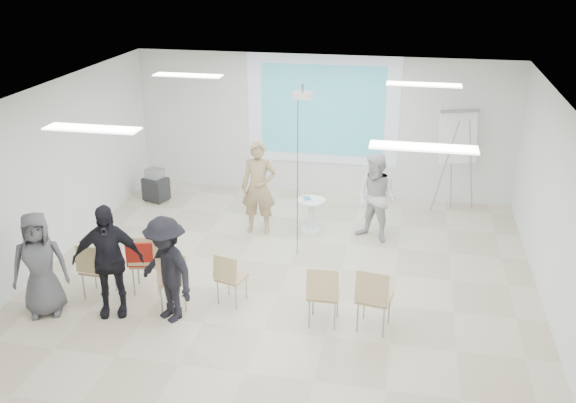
% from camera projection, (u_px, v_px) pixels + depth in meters
% --- Properties ---
extents(floor, '(8.00, 9.00, 0.10)m').
position_uv_depth(floor, '(278.00, 297.00, 10.01)').
color(floor, beige).
rests_on(floor, ground).
extents(ceiling, '(8.00, 9.00, 0.10)m').
position_uv_depth(ceiling, '(277.00, 102.00, 8.85)').
color(ceiling, white).
rests_on(ceiling, wall_back).
extents(wall_back, '(8.00, 0.10, 3.00)m').
position_uv_depth(wall_back, '(322.00, 126.00, 13.57)').
color(wall_back, silver).
rests_on(wall_back, floor).
extents(wall_left, '(0.10, 9.00, 3.00)m').
position_uv_depth(wall_left, '(28.00, 187.00, 10.16)').
color(wall_left, silver).
rests_on(wall_left, floor).
extents(wall_right, '(0.10, 9.00, 3.00)m').
position_uv_depth(wall_right, '(569.00, 228.00, 8.70)').
color(wall_right, silver).
rests_on(wall_right, floor).
extents(projection_halo, '(3.20, 0.01, 2.30)m').
position_uv_depth(projection_halo, '(322.00, 110.00, 13.38)').
color(projection_halo, silver).
rests_on(projection_halo, wall_back).
extents(projection_image, '(2.60, 0.01, 1.90)m').
position_uv_depth(projection_image, '(322.00, 110.00, 13.37)').
color(projection_image, teal).
rests_on(projection_image, wall_back).
extents(pedestal_table, '(0.68, 0.68, 0.66)m').
position_uv_depth(pedestal_table, '(311.00, 213.00, 12.07)').
color(pedestal_table, white).
rests_on(pedestal_table, floor).
extents(player_left, '(0.77, 0.54, 2.02)m').
position_uv_depth(player_left, '(259.00, 182.00, 11.81)').
color(player_left, tan).
rests_on(player_left, floor).
extents(player_right, '(1.10, 1.02, 1.81)m').
position_uv_depth(player_right, '(376.00, 194.00, 11.52)').
color(player_right, silver).
rests_on(player_right, floor).
extents(controller_left, '(0.04, 0.11, 0.04)m').
position_uv_depth(controller_left, '(271.00, 161.00, 11.89)').
color(controller_left, white).
rests_on(controller_left, player_left).
extents(controller_right, '(0.09, 0.12, 0.04)m').
position_uv_depth(controller_right, '(368.00, 172.00, 11.66)').
color(controller_right, white).
rests_on(controller_right, player_right).
extents(chair_far_left, '(0.45, 0.48, 0.92)m').
position_uv_depth(chair_far_left, '(95.00, 266.00, 9.70)').
color(chair_far_left, tan).
rests_on(chair_far_left, floor).
extents(chair_left_mid, '(0.57, 0.59, 0.99)m').
position_uv_depth(chair_left_mid, '(145.00, 258.00, 9.85)').
color(chair_left_mid, tan).
rests_on(chair_left_mid, floor).
extents(chair_left_inner, '(0.58, 0.60, 0.92)m').
position_uv_depth(chair_left_inner, '(172.00, 277.00, 9.40)').
color(chair_left_inner, tan).
rests_on(chair_left_inner, floor).
extents(chair_center, '(0.48, 0.50, 0.83)m').
position_uv_depth(chair_center, '(229.00, 275.00, 9.56)').
color(chair_center, tan).
rests_on(chair_center, floor).
extents(chair_right_inner, '(0.45, 0.48, 0.95)m').
position_uv_depth(chair_right_inner, '(323.00, 291.00, 8.98)').
color(chair_right_inner, tan).
rests_on(chair_right_inner, floor).
extents(chair_right_far, '(0.53, 0.56, 0.97)m').
position_uv_depth(chair_right_far, '(373.00, 295.00, 8.85)').
color(chair_right_far, tan).
rests_on(chair_right_far, floor).
extents(red_jacket, '(0.42, 0.19, 0.39)m').
position_uv_depth(red_jacket, '(140.00, 254.00, 9.68)').
color(red_jacket, '#B52116').
rests_on(red_jacket, chair_left_mid).
extents(laptop, '(0.41, 0.36, 0.03)m').
position_uv_depth(laptop, '(172.00, 277.00, 9.50)').
color(laptop, black).
rests_on(laptop, chair_left_inner).
extents(audience_left, '(1.30, 0.99, 1.97)m').
position_uv_depth(audience_left, '(107.00, 253.00, 9.15)').
color(audience_left, black).
rests_on(audience_left, floor).
extents(audience_mid, '(1.33, 1.16, 1.81)m').
position_uv_depth(audience_mid, '(166.00, 263.00, 9.03)').
color(audience_mid, black).
rests_on(audience_mid, floor).
extents(audience_outer, '(1.03, 0.89, 1.79)m').
position_uv_depth(audience_outer, '(39.00, 258.00, 9.18)').
color(audience_outer, '#525257').
rests_on(audience_outer, floor).
extents(flipchart_easel, '(0.87, 0.69, 2.10)m').
position_uv_depth(flipchart_easel, '(458.00, 137.00, 12.60)').
color(flipchart_easel, '#93959B').
rests_on(flipchart_easel, floor).
extents(av_cart, '(0.57, 0.51, 0.71)m').
position_uv_depth(av_cart, '(156.00, 186.00, 13.54)').
color(av_cart, black).
rests_on(av_cart, floor).
extents(ceiling_projector, '(0.30, 0.25, 3.00)m').
position_uv_depth(ceiling_projector, '(302.00, 104.00, 10.33)').
color(ceiling_projector, white).
rests_on(ceiling_projector, ceiling).
extents(fluor_panel_nw, '(1.20, 0.30, 0.02)m').
position_uv_depth(fluor_panel_nw, '(188.00, 75.00, 11.06)').
color(fluor_panel_nw, white).
rests_on(fluor_panel_nw, ceiling).
extents(fluor_panel_ne, '(1.20, 0.30, 0.02)m').
position_uv_depth(fluor_panel_ne, '(424.00, 85.00, 10.34)').
color(fluor_panel_ne, white).
rests_on(fluor_panel_ne, ceiling).
extents(fluor_panel_sw, '(1.20, 0.30, 0.02)m').
position_uv_depth(fluor_panel_sw, '(92.00, 129.00, 7.88)').
color(fluor_panel_sw, white).
rests_on(fluor_panel_sw, ceiling).
extents(fluor_panel_se, '(1.20, 0.30, 0.02)m').
position_uv_depth(fluor_panel_se, '(423.00, 147.00, 7.16)').
color(fluor_panel_se, white).
rests_on(fluor_panel_se, ceiling).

